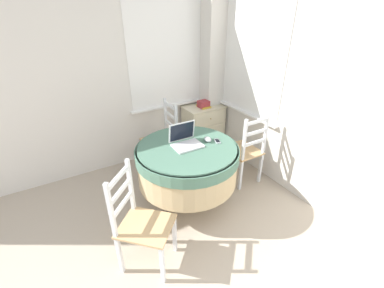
{
  "coord_description": "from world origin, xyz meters",
  "views": [
    {
      "loc": [
        -0.02,
        -0.17,
        2.09
      ],
      "look_at": [
        1.31,
        2.06,
        0.69
      ],
      "focal_mm": 24.0,
      "sensor_mm": 36.0,
      "label": 1
    }
  ],
  "objects_px": {
    "book_on_cabinet": "(204,106)",
    "dining_chair_near_right_window": "(245,151)",
    "round_dining_table": "(187,162)",
    "laptop": "(186,141)",
    "dining_chair_near_back_window": "(162,139)",
    "corner_cabinet": "(203,128)",
    "storage_box": "(204,104)",
    "computer_mouse": "(208,139)",
    "cell_phone": "(217,141)",
    "dining_chair_camera_near": "(141,223)"
  },
  "relations": [
    {
      "from": "dining_chair_near_back_window",
      "to": "dining_chair_near_right_window",
      "type": "height_order",
      "value": "same"
    },
    {
      "from": "storage_box",
      "to": "book_on_cabinet",
      "type": "relative_size",
      "value": 0.75
    },
    {
      "from": "laptop",
      "to": "computer_mouse",
      "type": "bearing_deg",
      "value": -13.2
    },
    {
      "from": "dining_chair_near_right_window",
      "to": "laptop",
      "type": "bearing_deg",
      "value": 178.59
    },
    {
      "from": "computer_mouse",
      "to": "dining_chair_near_back_window",
      "type": "xyz_separation_m",
      "value": [
        -0.16,
        0.88,
        -0.34
      ]
    },
    {
      "from": "book_on_cabinet",
      "to": "corner_cabinet",
      "type": "bearing_deg",
      "value": 49.07
    },
    {
      "from": "round_dining_table",
      "to": "corner_cabinet",
      "type": "height_order",
      "value": "round_dining_table"
    },
    {
      "from": "storage_box",
      "to": "cell_phone",
      "type": "bearing_deg",
      "value": -115.79
    },
    {
      "from": "dining_chair_near_back_window",
      "to": "book_on_cabinet",
      "type": "height_order",
      "value": "dining_chair_near_back_window"
    },
    {
      "from": "dining_chair_near_back_window",
      "to": "book_on_cabinet",
      "type": "xyz_separation_m",
      "value": [
        0.78,
        0.15,
        0.29
      ]
    },
    {
      "from": "corner_cabinet",
      "to": "computer_mouse",
      "type": "bearing_deg",
      "value": -121.21
    },
    {
      "from": "round_dining_table",
      "to": "computer_mouse",
      "type": "relative_size",
      "value": 10.68
    },
    {
      "from": "book_on_cabinet",
      "to": "dining_chair_near_right_window",
      "type": "bearing_deg",
      "value": -90.55
    },
    {
      "from": "corner_cabinet",
      "to": "book_on_cabinet",
      "type": "height_order",
      "value": "book_on_cabinet"
    },
    {
      "from": "laptop",
      "to": "dining_chair_near_right_window",
      "type": "height_order",
      "value": "laptop"
    },
    {
      "from": "storage_box",
      "to": "corner_cabinet",
      "type": "bearing_deg",
      "value": 49.92
    },
    {
      "from": "computer_mouse",
      "to": "book_on_cabinet",
      "type": "height_order",
      "value": "computer_mouse"
    },
    {
      "from": "dining_chair_near_right_window",
      "to": "dining_chair_camera_near",
      "type": "distance_m",
      "value": 1.68
    },
    {
      "from": "computer_mouse",
      "to": "laptop",
      "type": "bearing_deg",
      "value": 166.8
    },
    {
      "from": "book_on_cabinet",
      "to": "round_dining_table",
      "type": "bearing_deg",
      "value": -130.57
    },
    {
      "from": "round_dining_table",
      "to": "dining_chair_camera_near",
      "type": "height_order",
      "value": "dining_chair_camera_near"
    },
    {
      "from": "computer_mouse",
      "to": "corner_cabinet",
      "type": "relative_size",
      "value": 0.14
    },
    {
      "from": "corner_cabinet",
      "to": "dining_chair_near_back_window",
      "type": "bearing_deg",
      "value": -167.61
    },
    {
      "from": "computer_mouse",
      "to": "dining_chair_camera_near",
      "type": "height_order",
      "value": "dining_chair_camera_near"
    },
    {
      "from": "dining_chair_near_back_window",
      "to": "corner_cabinet",
      "type": "relative_size",
      "value": 1.34
    },
    {
      "from": "laptop",
      "to": "computer_mouse",
      "type": "distance_m",
      "value": 0.25
    },
    {
      "from": "dining_chair_camera_near",
      "to": "book_on_cabinet",
      "type": "bearing_deg",
      "value": 42.97
    },
    {
      "from": "storage_box",
      "to": "dining_chair_camera_near",
      "type": "bearing_deg",
      "value": -137.07
    },
    {
      "from": "dining_chair_near_back_window",
      "to": "corner_cabinet",
      "type": "bearing_deg",
      "value": 12.39
    },
    {
      "from": "dining_chair_near_right_window",
      "to": "dining_chair_near_back_window",
      "type": "bearing_deg",
      "value": 132.31
    },
    {
      "from": "round_dining_table",
      "to": "laptop",
      "type": "bearing_deg",
      "value": 83.12
    },
    {
      "from": "dining_chair_near_right_window",
      "to": "corner_cabinet",
      "type": "relative_size",
      "value": 1.34
    },
    {
      "from": "computer_mouse",
      "to": "dining_chair_near_right_window",
      "type": "distance_m",
      "value": 0.7
    },
    {
      "from": "cell_phone",
      "to": "round_dining_table",
      "type": "bearing_deg",
      "value": 168.12
    },
    {
      "from": "dining_chair_camera_near",
      "to": "cell_phone",
      "type": "bearing_deg",
      "value": 20.62
    },
    {
      "from": "computer_mouse",
      "to": "corner_cabinet",
      "type": "distance_m",
      "value": 1.31
    },
    {
      "from": "dining_chair_camera_near",
      "to": "corner_cabinet",
      "type": "distance_m",
      "value": 2.23
    },
    {
      "from": "corner_cabinet",
      "to": "storage_box",
      "type": "bearing_deg",
      "value": -130.08
    },
    {
      "from": "computer_mouse",
      "to": "dining_chair_near_right_window",
      "type": "bearing_deg",
      "value": 3.41
    },
    {
      "from": "laptop",
      "to": "book_on_cabinet",
      "type": "relative_size",
      "value": 1.55
    },
    {
      "from": "round_dining_table",
      "to": "dining_chair_near_right_window",
      "type": "distance_m",
      "value": 0.87
    },
    {
      "from": "dining_chair_near_back_window",
      "to": "corner_cabinet",
      "type": "height_order",
      "value": "dining_chair_near_back_window"
    },
    {
      "from": "storage_box",
      "to": "book_on_cabinet",
      "type": "distance_m",
      "value": 0.04
    },
    {
      "from": "laptop",
      "to": "cell_phone",
      "type": "xyz_separation_m",
      "value": [
        0.34,
        -0.11,
        -0.05
      ]
    },
    {
      "from": "book_on_cabinet",
      "to": "laptop",
      "type": "bearing_deg",
      "value": -131.57
    },
    {
      "from": "dining_chair_near_right_window",
      "to": "storage_box",
      "type": "bearing_deg",
      "value": 89.78
    },
    {
      "from": "dining_chair_near_back_window",
      "to": "round_dining_table",
      "type": "bearing_deg",
      "value": -96.18
    },
    {
      "from": "dining_chair_near_right_window",
      "to": "corner_cabinet",
      "type": "bearing_deg",
      "value": 88.43
    },
    {
      "from": "round_dining_table",
      "to": "book_on_cabinet",
      "type": "relative_size",
      "value": 5.59
    },
    {
      "from": "cell_phone",
      "to": "computer_mouse",
      "type": "bearing_deg",
      "value": 149.13
    }
  ]
}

